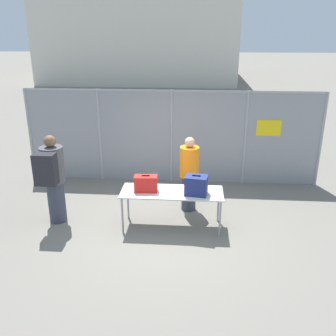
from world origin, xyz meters
TOP-DOWN VIEW (x-y plane):
  - ground_plane at (0.00, 0.00)m, footprint 120.00×120.00m
  - fence_section at (0.02, 2.56)m, footprint 7.51×0.07m
  - inspection_table at (0.18, 0.09)m, footprint 2.01×0.74m
  - suitcase_red at (-0.34, 0.07)m, footprint 0.46×0.25m
  - suitcase_navy at (0.65, -0.00)m, footprint 0.46×0.37m
  - traveler_hooded at (-2.22, 0.10)m, footprint 0.46×0.71m
  - security_worker_near at (0.49, 0.91)m, footprint 0.41×0.41m
  - utility_trailer at (1.66, 4.36)m, footprint 4.27×2.18m
  - distant_hangar at (-3.70, 24.49)m, footprint 14.02×10.98m

SIDE VIEW (x-z plane):
  - ground_plane at x=0.00m, z-range 0.00..0.00m
  - utility_trailer at x=1.66m, z-range 0.06..0.68m
  - inspection_table at x=0.18m, z-range 0.33..1.12m
  - security_worker_near at x=0.49m, z-range 0.03..1.69m
  - suitcase_red at x=-0.34m, z-range 0.77..1.12m
  - suitcase_navy at x=0.65m, z-range 0.77..1.17m
  - traveler_hooded at x=-2.22m, z-range 0.09..1.95m
  - fence_section at x=0.02m, z-range 0.05..2.44m
  - distant_hangar at x=-3.70m, z-range 0.00..6.13m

